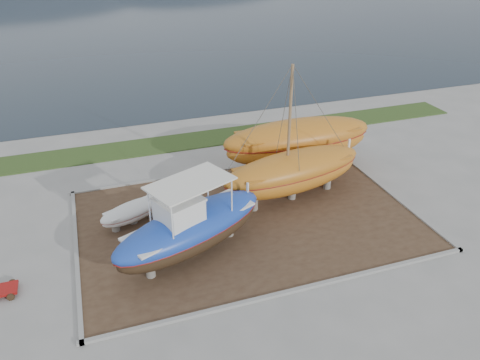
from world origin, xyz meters
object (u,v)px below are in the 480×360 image
object	(u,v)px
orange_bare_hull	(298,146)
orange_sailboat	(296,136)
blue_caique	(191,220)
red_trailer	(1,292)
white_dinghy	(133,214)

from	to	relation	value
orange_bare_hull	orange_sailboat	bearing A→B (deg)	-118.89
blue_caique	orange_sailboat	xyz separation A→B (m)	(6.89, 3.32, 2.02)
blue_caique	red_trailer	size ratio (longest dim) A/B	3.87
red_trailer	orange_sailboat	bearing A→B (deg)	12.31
orange_sailboat	orange_bare_hull	size ratio (longest dim) A/B	0.89
red_trailer	orange_bare_hull	bearing A→B (deg)	21.49
blue_caique	orange_sailboat	distance (m)	7.91
blue_caique	white_dinghy	bearing A→B (deg)	98.61
red_trailer	white_dinghy	bearing A→B (deg)	31.17
white_dinghy	orange_sailboat	bearing A→B (deg)	-26.85
orange_bare_hull	red_trailer	bearing A→B (deg)	-158.89
blue_caique	orange_bare_hull	world-z (taller)	blue_caique
blue_caique	red_trailer	world-z (taller)	blue_caique
blue_caique	orange_sailboat	bearing A→B (deg)	2.29
orange_sailboat	red_trailer	bearing A→B (deg)	-177.48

